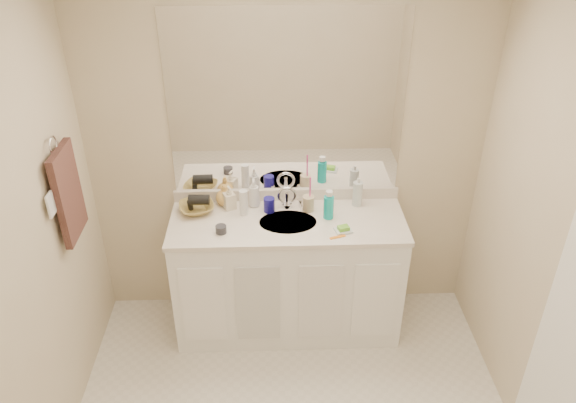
% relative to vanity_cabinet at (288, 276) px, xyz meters
% --- Properties ---
extents(ceiling, '(2.60, 2.60, 0.02)m').
position_rel_vanity_cabinet_xyz_m(ceiling, '(0.00, -1.02, 1.97)').
color(ceiling, white).
rests_on(ceiling, wall_back).
extents(wall_back, '(2.60, 0.02, 2.40)m').
position_rel_vanity_cabinet_xyz_m(wall_back, '(0.00, 0.28, 0.77)').
color(wall_back, beige).
rests_on(wall_back, floor).
extents(wall_left, '(0.02, 2.60, 2.40)m').
position_rel_vanity_cabinet_xyz_m(wall_left, '(-1.30, -1.02, 0.77)').
color(wall_left, beige).
rests_on(wall_left, floor).
extents(wall_right, '(0.02, 2.60, 2.40)m').
position_rel_vanity_cabinet_xyz_m(wall_right, '(1.30, -1.02, 0.77)').
color(wall_right, beige).
rests_on(wall_right, floor).
extents(vanity_cabinet, '(1.50, 0.55, 0.85)m').
position_rel_vanity_cabinet_xyz_m(vanity_cabinet, '(0.00, 0.00, 0.00)').
color(vanity_cabinet, white).
rests_on(vanity_cabinet, floor).
extents(countertop, '(1.52, 0.57, 0.03)m').
position_rel_vanity_cabinet_xyz_m(countertop, '(0.00, 0.00, 0.44)').
color(countertop, white).
rests_on(countertop, vanity_cabinet).
extents(backsplash, '(1.52, 0.03, 0.08)m').
position_rel_vanity_cabinet_xyz_m(backsplash, '(0.00, 0.26, 0.50)').
color(backsplash, silver).
rests_on(backsplash, countertop).
extents(sink_basin, '(0.37, 0.37, 0.02)m').
position_rel_vanity_cabinet_xyz_m(sink_basin, '(0.00, -0.02, 0.44)').
color(sink_basin, '#B2AC9C').
rests_on(sink_basin, countertop).
extents(faucet, '(0.02, 0.02, 0.11)m').
position_rel_vanity_cabinet_xyz_m(faucet, '(0.00, 0.16, 0.51)').
color(faucet, silver).
rests_on(faucet, countertop).
extents(mirror, '(1.48, 0.01, 1.20)m').
position_rel_vanity_cabinet_xyz_m(mirror, '(0.00, 0.27, 1.14)').
color(mirror, white).
rests_on(mirror, wall_back).
extents(blue_mug, '(0.08, 0.08, 0.10)m').
position_rel_vanity_cabinet_xyz_m(blue_mug, '(-0.12, 0.11, 0.50)').
color(blue_mug, navy).
rests_on(blue_mug, countertop).
extents(tan_cup, '(0.09, 0.09, 0.10)m').
position_rel_vanity_cabinet_xyz_m(tan_cup, '(0.14, 0.12, 0.51)').
color(tan_cup, beige).
rests_on(tan_cup, countertop).
extents(toothbrush, '(0.01, 0.04, 0.21)m').
position_rel_vanity_cabinet_xyz_m(toothbrush, '(0.15, 0.12, 0.60)').
color(toothbrush, '#E83D95').
rests_on(toothbrush, tan_cup).
extents(mouthwash_bottle, '(0.08, 0.08, 0.16)m').
position_rel_vanity_cabinet_xyz_m(mouthwash_bottle, '(0.26, 0.02, 0.53)').
color(mouthwash_bottle, '#0EAEAD').
rests_on(mouthwash_bottle, countertop).
extents(clear_pump_bottle, '(0.07, 0.07, 0.17)m').
position_rel_vanity_cabinet_xyz_m(clear_pump_bottle, '(0.47, 0.17, 0.54)').
color(clear_pump_bottle, silver).
rests_on(clear_pump_bottle, countertop).
extents(soap_dish, '(0.12, 0.10, 0.01)m').
position_rel_vanity_cabinet_xyz_m(soap_dish, '(0.34, -0.14, 0.46)').
color(soap_dish, silver).
rests_on(soap_dish, countertop).
extents(green_soap, '(0.08, 0.07, 0.02)m').
position_rel_vanity_cabinet_xyz_m(green_soap, '(0.34, -0.14, 0.48)').
color(green_soap, '#69BC2E').
rests_on(green_soap, soap_dish).
extents(orange_comb, '(0.10, 0.05, 0.00)m').
position_rel_vanity_cabinet_xyz_m(orange_comb, '(0.30, -0.20, 0.46)').
color(orange_comb, orange).
rests_on(orange_comb, countertop).
extents(dark_jar, '(0.07, 0.07, 0.05)m').
position_rel_vanity_cabinet_xyz_m(dark_jar, '(-0.42, -0.13, 0.48)').
color(dark_jar, '#2E2E34').
rests_on(dark_jar, countertop).
extents(extra_white_bottle, '(0.07, 0.07, 0.17)m').
position_rel_vanity_cabinet_xyz_m(extra_white_bottle, '(-0.28, 0.08, 0.54)').
color(extra_white_bottle, white).
rests_on(extra_white_bottle, countertop).
extents(soap_bottle_white, '(0.08, 0.08, 0.20)m').
position_rel_vanity_cabinet_xyz_m(soap_bottle_white, '(-0.22, 0.19, 0.56)').
color(soap_bottle_white, silver).
rests_on(soap_bottle_white, countertop).
extents(soap_bottle_cream, '(0.10, 0.10, 0.16)m').
position_rel_vanity_cabinet_xyz_m(soap_bottle_cream, '(-0.38, 0.16, 0.54)').
color(soap_bottle_cream, beige).
rests_on(soap_bottle_cream, countertop).
extents(soap_bottle_yellow, '(0.13, 0.13, 0.15)m').
position_rel_vanity_cabinet_xyz_m(soap_bottle_yellow, '(-0.42, 0.21, 0.53)').
color(soap_bottle_yellow, '#E5B359').
rests_on(soap_bottle_yellow, countertop).
extents(wicker_basket, '(0.28, 0.28, 0.06)m').
position_rel_vanity_cabinet_xyz_m(wicker_basket, '(-0.59, 0.13, 0.48)').
color(wicker_basket, olive).
rests_on(wicker_basket, countertop).
extents(hair_dryer, '(0.14, 0.07, 0.07)m').
position_rel_vanity_cabinet_xyz_m(hair_dryer, '(-0.57, 0.13, 0.54)').
color(hair_dryer, black).
rests_on(hair_dryer, wicker_basket).
extents(towel_ring, '(0.01, 0.11, 0.11)m').
position_rel_vanity_cabinet_xyz_m(towel_ring, '(-1.27, -0.25, 1.12)').
color(towel_ring, silver).
rests_on(towel_ring, wall_left).
extents(hand_towel, '(0.04, 0.32, 0.55)m').
position_rel_vanity_cabinet_xyz_m(hand_towel, '(-1.25, -0.25, 0.82)').
color(hand_towel, '#301C19').
rests_on(hand_towel, towel_ring).
extents(switch_plate, '(0.01, 0.08, 0.13)m').
position_rel_vanity_cabinet_xyz_m(switch_plate, '(-1.27, -0.45, 0.88)').
color(switch_plate, white).
rests_on(switch_plate, wall_left).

